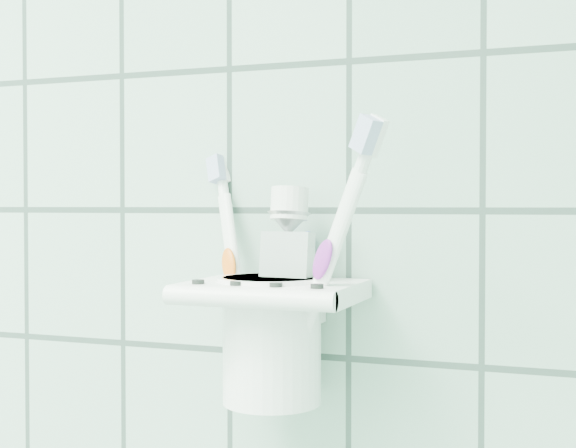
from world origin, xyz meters
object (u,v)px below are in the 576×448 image
Objects in this scene: cup at (272,334)px; toothbrush_blue at (258,242)px; toothbrush_orange at (282,245)px; toothbrush_pink at (249,261)px; toothpaste_tube at (281,274)px; holder_bracket at (274,293)px.

cup is 0.07m from toothbrush_blue.
cup is at bearing -151.80° from toothbrush_orange.
toothpaste_tube is (0.02, 0.00, -0.01)m from toothbrush_pink.
toothbrush_pink reaches higher than toothpaste_tube.
cup is 0.05m from toothpaste_tube.
holder_bracket is at bearing 21.09° from toothbrush_pink.
toothbrush_blue reaches higher than toothpaste_tube.
toothbrush_orange is at bearing -4.31° from cup.
holder_bracket is 0.81× the size of toothpaste_tube.
toothbrush_blue is at bearing 61.33° from toothbrush_pink.
cup is (-0.00, 0.00, -0.03)m from holder_bracket.
toothbrush_pink is at bearing -131.35° from toothbrush_blue.
toothbrush_blue reaches higher than toothbrush_pink.
toothbrush_blue reaches higher than cup.
cup is 0.44× the size of toothbrush_blue.
toothbrush_orange is (0.02, 0.01, 0.01)m from toothbrush_pink.
cup is 0.61× the size of toothpaste_tube.
toothbrush_blue is 0.02m from toothbrush_orange.
holder_bracket is 0.04m from toothbrush_orange.
toothbrush_orange is at bearing 1.63° from toothbrush_blue.
toothbrush_blue reaches higher than toothbrush_orange.
holder_bracket is 0.66× the size of toothbrush_pink.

